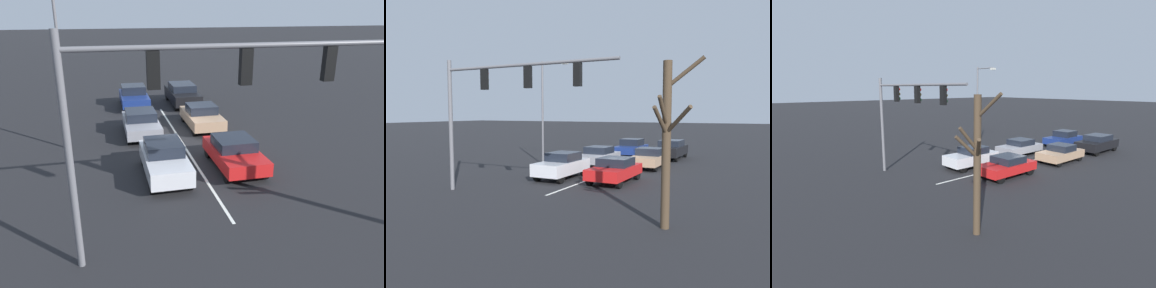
# 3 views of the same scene
# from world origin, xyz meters

# --- Properties ---
(ground_plane) EXTENTS (240.00, 240.00, 0.00)m
(ground_plane) POSITION_xyz_m (0.00, 0.00, 0.00)
(ground_plane) COLOR black
(lane_stripe_left_divider) EXTENTS (0.12, 15.63, 0.01)m
(lane_stripe_left_divider) POSITION_xyz_m (0.00, 1.81, 0.01)
(lane_stripe_left_divider) COLOR silver
(lane_stripe_left_divider) RESTS_ON ground_plane
(car_red_leftlane_front) EXTENTS (1.90, 4.06, 1.38)m
(car_red_leftlane_front) POSITION_xyz_m (-1.61, 5.06, 0.72)
(car_red_leftlane_front) COLOR red
(car_red_leftlane_front) RESTS_ON ground_plane
(car_silver_midlane_front) EXTENTS (1.74, 4.07, 1.53)m
(car_silver_midlane_front) POSITION_xyz_m (1.62, 5.28, 0.79)
(car_silver_midlane_front) COLOR silver
(car_silver_midlane_front) RESTS_ON ground_plane
(car_gray_midlane_second) EXTENTS (1.89, 4.20, 1.39)m
(car_gray_midlane_second) POSITION_xyz_m (1.96, -0.67, 0.72)
(car_gray_midlane_second) COLOR gray
(car_gray_midlane_second) RESTS_ON ground_plane
(car_tan_leftlane_second) EXTENTS (1.90, 4.04, 1.41)m
(car_tan_leftlane_second) POSITION_xyz_m (-1.75, -1.14, 0.71)
(car_tan_leftlane_second) COLOR tan
(car_tan_leftlane_second) RESTS_ON ground_plane
(car_black_leftlane_third) EXTENTS (1.95, 4.65, 1.58)m
(car_black_leftlane_third) POSITION_xyz_m (-1.83, -7.02, 0.83)
(car_black_leftlane_third) COLOR black
(car_black_leftlane_third) RESTS_ON ground_plane
(car_navy_midlane_third) EXTENTS (1.92, 4.23, 1.54)m
(car_navy_midlane_third) POSITION_xyz_m (1.76, -7.27, 0.79)
(car_navy_midlane_third) COLOR navy
(car_navy_midlane_third) RESTS_ON ground_plane
(traffic_signal_gantry) EXTENTS (9.03, 0.37, 6.43)m
(traffic_signal_gantry) POSITION_xyz_m (2.01, 10.61, 4.74)
(traffic_signal_gantry) COLOR slate
(traffic_signal_gantry) RESTS_ON ground_plane
(street_lamp_right_shoulder) EXTENTS (2.19, 0.24, 7.62)m
(street_lamp_right_shoulder) POSITION_xyz_m (5.55, 0.86, 4.45)
(street_lamp_right_shoulder) COLOR slate
(street_lamp_right_shoulder) RESTS_ON ground_plane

